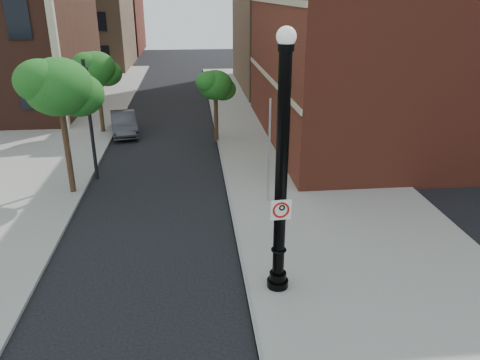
{
  "coord_description": "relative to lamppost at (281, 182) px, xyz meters",
  "views": [
    {
      "loc": [
        0.7,
        -11.67,
        7.93
      ],
      "look_at": [
        2.11,
        2.0,
        2.38
      ],
      "focal_mm": 35.0,
      "sensor_mm": 36.0,
      "label": 1
    }
  ],
  "objects": [
    {
      "name": "no_parking_sign",
      "position": [
        -0.01,
        -0.18,
        -0.71
      ],
      "size": [
        0.57,
        0.09,
        0.57
      ],
      "rotation": [
        0.0,
        0.0,
        0.08
      ],
      "color": "white",
      "rests_on": "ground"
    },
    {
      "name": "sidewalk_right",
      "position": [
        3.08,
        10.6,
        -3.27
      ],
      "size": [
        8.0,
        60.0,
        0.12
      ],
      "primitive_type": "cube",
      "color": "gray",
      "rests_on": "ground"
    },
    {
      "name": "bg_building_tan_a",
      "position": [
        -14.92,
        44.6,
        2.67
      ],
      "size": [
        12.0,
        12.0,
        12.0
      ],
      "primitive_type": "cube",
      "color": "#8A694B",
      "rests_on": "ground"
    },
    {
      "name": "bg_building_tan_b",
      "position": [
        13.08,
        30.6,
        3.67
      ],
      "size": [
        22.0,
        14.0,
        14.0
      ],
      "primitive_type": "cube",
      "color": "#8A694B",
      "rests_on": "ground"
    },
    {
      "name": "parked_car",
      "position": [
        -6.32,
        16.53,
        -2.66
      ],
      "size": [
        2.13,
        4.22,
        1.33
      ],
      "primitive_type": "imported",
      "rotation": [
        0.0,
        0.0,
        0.19
      ],
      "color": "#313136",
      "rests_on": "ground"
    },
    {
      "name": "ground",
      "position": [
        -2.92,
        0.6,
        -3.33
      ],
      "size": [
        120.0,
        120.0,
        0.0
      ],
      "primitive_type": "plane",
      "color": "black",
      "rests_on": "ground"
    },
    {
      "name": "street_tree_b",
      "position": [
        -7.59,
        16.88,
        0.46
      ],
      "size": [
        2.67,
        2.41,
        4.81
      ],
      "color": "#362615",
      "rests_on": "ground"
    },
    {
      "name": "lamppost",
      "position": [
        0.0,
        0.0,
        0.0
      ],
      "size": [
        0.61,
        0.61,
        7.2
      ],
      "color": "black",
      "rests_on": "ground"
    },
    {
      "name": "street_tree_a",
      "position": [
        -7.31,
        7.68,
        1.12
      ],
      "size": [
        3.13,
        2.83,
        5.63
      ],
      "color": "#362615",
      "rests_on": "ground"
    },
    {
      "name": "bg_building_red",
      "position": [
        -14.92,
        58.6,
        1.67
      ],
      "size": [
        12.0,
        12.0,
        10.0
      ],
      "primitive_type": "cube",
      "color": "maroon",
      "rests_on": "ground"
    },
    {
      "name": "traffic_signal_right",
      "position": [
        1.88,
        9.43,
        0.13
      ],
      "size": [
        0.33,
        0.42,
        5.13
      ],
      "rotation": [
        0.0,
        0.0,
        0.05
      ],
      "color": "black",
      "rests_on": "ground"
    },
    {
      "name": "street_tree_c",
      "position": [
        -0.9,
        14.41,
        -0.17
      ],
      "size": [
        2.23,
        2.02,
        4.02
      ],
      "color": "#362615",
      "rests_on": "ground"
    },
    {
      "name": "traffic_signal_left",
      "position": [
        -6.66,
        9.26,
        0.27
      ],
      "size": [
        0.38,
        0.46,
        5.33
      ],
      "rotation": [
        0.0,
        0.0,
        0.18
      ],
      "color": "black",
      "rests_on": "ground"
    },
    {
      "name": "sidewalk_left",
      "position": [
        -11.92,
        18.6,
        -3.27
      ],
      "size": [
        10.0,
        50.0,
        0.12
      ],
      "primitive_type": "cube",
      "color": "gray",
      "rests_on": "ground"
    },
    {
      "name": "brick_wall_building",
      "position": [
        13.08,
        14.6,
        2.93
      ],
      "size": [
        22.3,
        16.3,
        12.5
      ],
      "color": "maroon",
      "rests_on": "ground"
    },
    {
      "name": "curb_edge",
      "position": [
        -0.87,
        10.6,
        -3.26
      ],
      "size": [
        0.1,
        60.0,
        0.14
      ],
      "primitive_type": "cube",
      "color": "gray",
      "rests_on": "ground"
    },
    {
      "name": "utility_pole",
      "position": [
        0.67,
        5.85,
        -1.19
      ],
      "size": [
        0.09,
        0.09,
        4.27
      ],
      "primitive_type": "cylinder",
      "color": "#999999",
      "rests_on": "ground"
    }
  ]
}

